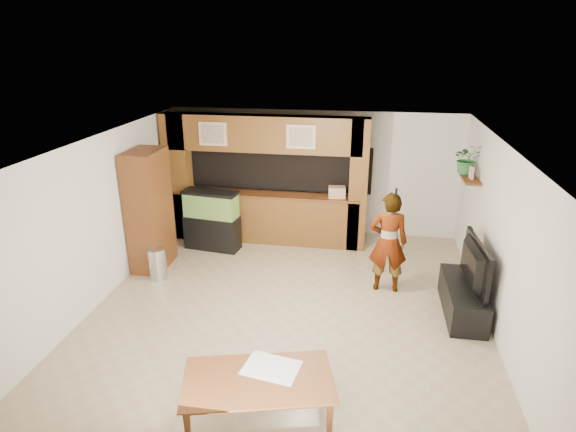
% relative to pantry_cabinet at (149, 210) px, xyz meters
% --- Properties ---
extents(floor, '(6.50, 6.50, 0.00)m').
position_rel_pantry_cabinet_xyz_m(floor, '(2.70, -1.02, -1.09)').
color(floor, tan).
rests_on(floor, ground).
extents(ceiling, '(6.50, 6.50, 0.00)m').
position_rel_pantry_cabinet_xyz_m(ceiling, '(2.70, -1.02, 1.51)').
color(ceiling, white).
rests_on(ceiling, wall_back).
extents(wall_back, '(6.00, 0.00, 6.00)m').
position_rel_pantry_cabinet_xyz_m(wall_back, '(2.70, 2.23, 0.21)').
color(wall_back, silver).
rests_on(wall_back, floor).
extents(wall_left, '(0.00, 6.50, 6.50)m').
position_rel_pantry_cabinet_xyz_m(wall_left, '(-0.30, -1.02, 0.21)').
color(wall_left, silver).
rests_on(wall_left, floor).
extents(wall_right, '(0.00, 6.50, 6.50)m').
position_rel_pantry_cabinet_xyz_m(wall_right, '(5.70, -1.02, 0.21)').
color(wall_right, silver).
rests_on(wall_right, floor).
extents(partition, '(4.20, 0.99, 2.60)m').
position_rel_pantry_cabinet_xyz_m(partition, '(1.75, 1.62, 0.23)').
color(partition, brown).
rests_on(partition, floor).
extents(wall_clock, '(0.05, 0.25, 0.25)m').
position_rel_pantry_cabinet_xyz_m(wall_clock, '(-0.27, -0.02, 0.81)').
color(wall_clock, black).
rests_on(wall_clock, wall_left).
extents(wall_shelf, '(0.25, 0.90, 0.04)m').
position_rel_pantry_cabinet_xyz_m(wall_shelf, '(5.55, 0.93, 0.61)').
color(wall_shelf, brown).
rests_on(wall_shelf, wall_right).
extents(pantry_cabinet, '(0.54, 0.89, 2.17)m').
position_rel_pantry_cabinet_xyz_m(pantry_cabinet, '(0.00, 0.00, 0.00)').
color(pantry_cabinet, brown).
rests_on(pantry_cabinet, floor).
extents(trash_can, '(0.31, 0.31, 0.57)m').
position_rel_pantry_cabinet_xyz_m(trash_can, '(0.28, -0.47, -0.80)').
color(trash_can, '#B2B2B7').
rests_on(trash_can, floor).
extents(aquarium, '(1.08, 0.41, 1.20)m').
position_rel_pantry_cabinet_xyz_m(aquarium, '(0.83, 0.93, -0.50)').
color(aquarium, black).
rests_on(aquarium, floor).
extents(tv_stand, '(0.53, 1.44, 0.48)m').
position_rel_pantry_cabinet_xyz_m(tv_stand, '(5.35, -0.76, -0.85)').
color(tv_stand, black).
rests_on(tv_stand, floor).
extents(television, '(0.25, 1.26, 0.72)m').
position_rel_pantry_cabinet_xyz_m(television, '(5.35, -0.76, -0.25)').
color(television, black).
rests_on(television, tv_stand).
extents(photo_frame, '(0.06, 0.16, 0.21)m').
position_rel_pantry_cabinet_xyz_m(photo_frame, '(5.55, 0.78, 0.74)').
color(photo_frame, tan).
rests_on(photo_frame, wall_shelf).
extents(potted_plant, '(0.53, 0.48, 0.54)m').
position_rel_pantry_cabinet_xyz_m(potted_plant, '(5.52, 1.11, 0.90)').
color(potted_plant, '#2A6932').
rests_on(potted_plant, wall_shelf).
extents(person, '(0.63, 0.42, 1.71)m').
position_rel_pantry_cabinet_xyz_m(person, '(4.20, -0.19, -0.23)').
color(person, tan).
rests_on(person, floor).
extents(microphone, '(0.04, 0.10, 0.17)m').
position_rel_pantry_cabinet_xyz_m(microphone, '(4.25, -0.35, 0.67)').
color(microphone, black).
rests_on(microphone, person).
extents(dining_table, '(1.78, 1.27, 0.57)m').
position_rel_pantry_cabinet_xyz_m(dining_table, '(2.77, -3.48, -0.80)').
color(dining_table, brown).
rests_on(dining_table, floor).
extents(newspaper_a, '(0.67, 0.54, 0.01)m').
position_rel_pantry_cabinet_xyz_m(newspaper_a, '(2.87, -3.24, -0.52)').
color(newspaper_a, silver).
rests_on(newspaper_a, dining_table).
extents(counter_box, '(0.35, 0.25, 0.22)m').
position_rel_pantry_cabinet_xyz_m(counter_box, '(3.24, 1.43, 0.06)').
color(counter_box, tan).
rests_on(counter_box, partition).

